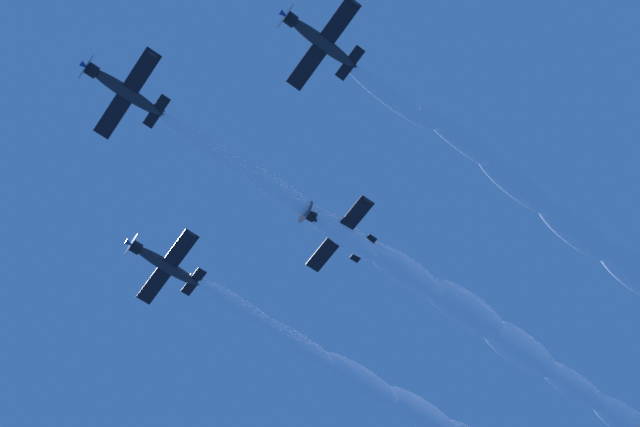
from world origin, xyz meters
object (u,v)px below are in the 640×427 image
object	(u,v)px
airplane_left_wingman	(319,40)
airplane_slot_tail	(335,231)
airplane_right_wingman	(163,264)
airplane_lead	(123,90)

from	to	relation	value
airplane_left_wingman	airplane_slot_tail	world-z (taller)	airplane_left_wingman
airplane_left_wingman	airplane_right_wingman	bearing A→B (deg)	124.38
airplane_lead	airplane_right_wingman	distance (m)	14.16
airplane_lead	airplane_slot_tail	size ratio (longest dim) A/B	1.00
airplane_lead	airplane_slot_tail	distance (m)	19.73
airplane_right_wingman	airplane_lead	bearing A→B (deg)	-99.42
airplane_lead	airplane_left_wingman	world-z (taller)	airplane_left_wingman
airplane_lead	airplane_slot_tail	xyz separation A→B (m)	(16.11, 11.38, 0.28)
airplane_slot_tail	airplane_left_wingman	bearing A→B (deg)	-96.28
airplane_left_wingman	airplane_lead	bearing A→B (deg)	165.22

